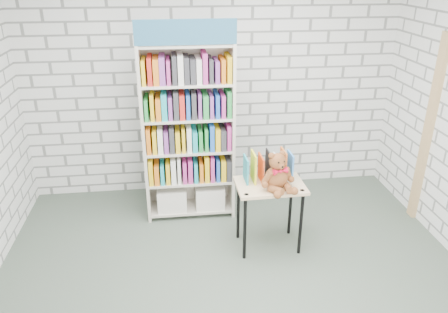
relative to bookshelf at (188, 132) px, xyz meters
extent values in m
plane|color=#455245|center=(0.34, -1.36, -1.02)|extent=(4.50, 4.50, 0.00)
cube|color=silver|center=(0.34, 0.64, 0.38)|extent=(4.50, 0.02, 2.80)
cube|color=beige|center=(-0.48, -0.01, -0.02)|extent=(0.03, 0.39, 1.99)
cube|color=beige|center=(0.48, -0.01, -0.02)|extent=(0.03, 0.39, 1.99)
cube|color=beige|center=(0.00, 0.18, -0.02)|extent=(0.99, 0.02, 1.99)
cube|color=#285F81|center=(0.00, -0.19, 1.09)|extent=(0.99, 0.02, 0.24)
cube|color=beige|center=(0.00, -0.01, -0.95)|extent=(0.93, 0.37, 0.03)
cube|color=beige|center=(0.00, -0.01, -0.57)|extent=(0.93, 0.37, 0.03)
cube|color=beige|center=(0.00, -0.01, -0.20)|extent=(0.93, 0.37, 0.03)
cube|color=beige|center=(0.00, -0.01, 0.18)|extent=(0.93, 0.37, 0.03)
cube|color=beige|center=(0.00, -0.01, 0.55)|extent=(0.93, 0.37, 0.03)
cube|color=beige|center=(0.00, -0.01, 0.95)|extent=(0.93, 0.37, 0.03)
cube|color=silver|center=(-0.22, -0.01, -0.80)|extent=(0.33, 0.33, 0.27)
cube|color=silver|center=(0.22, -0.01, -0.80)|extent=(0.33, 0.33, 0.27)
cube|color=#19A5B2|center=(0.00, -0.02, -0.43)|extent=(0.93, 0.33, 0.27)
cube|color=white|center=(0.00, -0.02, -0.05)|extent=(0.93, 0.33, 0.27)
cube|color=purple|center=(0.00, -0.02, 0.32)|extent=(0.93, 0.33, 0.27)
cube|color=#333338|center=(0.00, -0.02, 0.70)|extent=(0.93, 0.33, 0.27)
cube|color=#DEB385|center=(0.76, -0.78, -0.31)|extent=(0.68, 0.48, 0.03)
cylinder|color=black|center=(0.48, -0.96, -0.67)|extent=(0.03, 0.03, 0.69)
cylinder|color=black|center=(0.47, -0.60, -0.67)|extent=(0.03, 0.03, 0.69)
cylinder|color=black|center=(1.05, -0.95, -0.67)|extent=(0.03, 0.03, 0.69)
cylinder|color=black|center=(1.04, -0.59, -0.67)|extent=(0.03, 0.03, 0.69)
cylinder|color=black|center=(0.49, -0.95, -0.30)|extent=(0.05, 0.05, 0.01)
cylinder|color=black|center=(1.03, -0.94, -0.30)|extent=(0.05, 0.05, 0.01)
cube|color=teal|center=(0.53, -0.67, -0.16)|extent=(0.02, 0.21, 0.28)
cube|color=yellow|center=(0.60, -0.67, -0.16)|extent=(0.02, 0.21, 0.28)
cube|color=red|center=(0.68, -0.67, -0.16)|extent=(0.02, 0.21, 0.28)
cube|color=black|center=(0.75, -0.67, -0.16)|extent=(0.02, 0.21, 0.28)
cube|color=silver|center=(0.83, -0.67, -0.16)|extent=(0.02, 0.21, 0.28)
cube|color=orange|center=(0.91, -0.67, -0.16)|extent=(0.02, 0.21, 0.28)
cube|color=#3A84DA|center=(0.98, -0.66, -0.16)|extent=(0.02, 0.21, 0.28)
ellipsoid|color=brown|center=(0.80, -0.86, -0.18)|extent=(0.22, 0.19, 0.22)
sphere|color=brown|center=(0.80, -0.86, -0.01)|extent=(0.16, 0.16, 0.16)
sphere|color=brown|center=(0.74, -0.86, 0.05)|extent=(0.06, 0.06, 0.06)
sphere|color=brown|center=(0.85, -0.83, 0.05)|extent=(0.06, 0.06, 0.06)
sphere|color=brown|center=(0.81, -0.93, -0.03)|extent=(0.06, 0.06, 0.06)
sphere|color=black|center=(0.79, -0.93, 0.01)|extent=(0.02, 0.02, 0.02)
sphere|color=black|center=(0.84, -0.92, 0.01)|extent=(0.02, 0.02, 0.02)
sphere|color=black|center=(0.82, -0.95, -0.03)|extent=(0.02, 0.02, 0.02)
cylinder|color=brown|center=(0.69, -0.91, -0.15)|extent=(0.12, 0.09, 0.16)
cylinder|color=brown|center=(0.91, -0.85, -0.15)|extent=(0.11, 0.11, 0.16)
sphere|color=brown|center=(0.67, -0.94, -0.22)|extent=(0.06, 0.06, 0.06)
sphere|color=brown|center=(0.94, -0.85, -0.22)|extent=(0.06, 0.06, 0.06)
cylinder|color=brown|center=(0.77, -0.98, -0.25)|extent=(0.15, 0.18, 0.09)
cylinder|color=brown|center=(0.89, -0.95, -0.25)|extent=(0.07, 0.17, 0.09)
sphere|color=brown|center=(0.76, -1.06, -0.26)|extent=(0.08, 0.08, 0.08)
sphere|color=brown|center=(0.93, -1.01, -0.26)|extent=(0.08, 0.08, 0.08)
cone|color=red|center=(0.78, -0.93, -0.09)|extent=(0.08, 0.08, 0.06)
cone|color=red|center=(0.85, -0.91, -0.09)|extent=(0.08, 0.08, 0.06)
sphere|color=red|center=(0.81, -0.93, -0.09)|extent=(0.03, 0.03, 0.03)
cube|color=tan|center=(2.56, -0.41, 0.03)|extent=(0.05, 0.12, 2.10)
camera|label=1|loc=(-0.17, -4.51, 1.71)|focal=35.00mm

